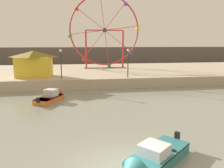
# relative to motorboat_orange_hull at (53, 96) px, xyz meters

# --- Properties ---
(quay_promenade) EXTENTS (110.00, 19.46, 1.25)m
(quay_promenade) POSITION_rel_motorboat_orange_hull_xyz_m (4.09, 13.84, 0.30)
(quay_promenade) COLOR #B7A88E
(quay_promenade) RESTS_ON ground_plane
(distant_town_skyline) EXTENTS (140.00, 3.00, 4.40)m
(distant_town_skyline) POSITION_rel_motorboat_orange_hull_xyz_m (4.09, 38.08, 1.88)
(distant_town_skyline) COLOR #564C47
(distant_town_skyline) RESTS_ON ground_plane
(motorboat_orange_hull) EXTENTS (3.02, 4.19, 1.57)m
(motorboat_orange_hull) POSITION_rel_motorboat_orange_hull_xyz_m (0.00, 0.00, 0.00)
(motorboat_orange_hull) COLOR orange
(motorboat_orange_hull) RESTS_ON ground_plane
(motorboat_teal_painted) EXTENTS (4.43, 4.06, 1.45)m
(motorboat_teal_painted) POSITION_rel_motorboat_orange_hull_xyz_m (5.48, -13.08, 0.02)
(motorboat_teal_painted) COLOR teal
(motorboat_teal_painted) RESTS_ON ground_plane
(ferris_wheel_red_frame) EXTENTS (11.90, 1.20, 12.15)m
(ferris_wheel_red_frame) POSITION_rel_motorboat_orange_hull_xyz_m (7.03, 15.98, 7.03)
(ferris_wheel_red_frame) COLOR red
(ferris_wheel_red_frame) RESTS_ON quay_promenade
(carnival_booth_yellow_awning) EXTENTS (4.73, 3.56, 3.27)m
(carnival_booth_yellow_awning) POSITION_rel_motorboat_orange_hull_xyz_m (-2.98, 7.36, 2.62)
(carnival_booth_yellow_awning) COLOR yellow
(carnival_booth_yellow_awning) RESTS_ON quay_promenade
(promenade_lamp_near) EXTENTS (0.32, 0.32, 3.51)m
(promenade_lamp_near) POSITION_rel_motorboat_orange_hull_xyz_m (8.56, 4.91, 3.25)
(promenade_lamp_near) COLOR #2D2D33
(promenade_lamp_near) RESTS_ON quay_promenade
(promenade_lamp_far) EXTENTS (0.32, 0.32, 3.50)m
(promenade_lamp_far) POSITION_rel_motorboat_orange_hull_xyz_m (0.50, 5.23, 3.24)
(promenade_lamp_far) COLOR #2D2D33
(promenade_lamp_far) RESTS_ON quay_promenade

